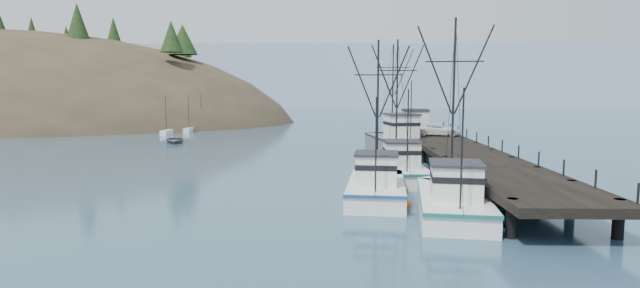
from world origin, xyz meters
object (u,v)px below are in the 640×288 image
at_px(trawler_far, 398,169).
at_px(trawler_mid, 376,186).
at_px(motorboat, 175,143).
at_px(work_vessel, 395,142).
at_px(pier_shed, 415,120).
at_px(trawler_near, 452,199).
at_px(pier, 462,152).
at_px(pickup_truck, 438,130).

bearing_deg(trawler_far, trawler_mid, -107.83).
bearing_deg(trawler_mid, motorboat, 126.54).
bearing_deg(trawler_far, work_vessel, 83.82).
relative_size(trawler_far, motorboat, 2.36).
relative_size(work_vessel, motorboat, 3.06).
relative_size(work_vessel, pier_shed, 4.74).
bearing_deg(pier_shed, trawler_near, -95.13).
distance_m(pier, pickup_truck, 12.30).
distance_m(pier, motorboat, 39.63).
bearing_deg(pickup_truck, pier, -174.17).
distance_m(trawler_far, pier_shed, 22.09).
xyz_separation_m(pier, trawler_far, (-6.19, -3.80, -0.87)).
height_order(trawler_near, pier_shed, trawler_near).
bearing_deg(pickup_truck, work_vessel, 96.82).
xyz_separation_m(trawler_mid, trawler_far, (2.36, 7.32, 0.00)).
relative_size(trawler_near, pier_shed, 3.73).
bearing_deg(trawler_mid, pier_shed, 76.10).
xyz_separation_m(trawler_far, pickup_truck, (6.55, 16.05, 1.88)).
xyz_separation_m(work_vessel, motorboat, (-28.55, 9.57, -1.23)).
distance_m(pier, trawler_far, 7.31).
bearing_deg(pier, pickup_truck, 88.30).
distance_m(trawler_mid, work_vessel, 23.79).
height_order(pickup_truck, motorboat, pickup_truck).
relative_size(trawler_far, pier_shed, 3.66).
height_order(pier, trawler_far, trawler_far).
bearing_deg(trawler_mid, pier, 52.48).
xyz_separation_m(trawler_mid, pickup_truck, (8.91, 23.37, 1.88)).
xyz_separation_m(trawler_far, work_vessel, (1.74, 16.11, 0.41)).
distance_m(trawler_near, work_vessel, 27.33).
bearing_deg(trawler_far, pickup_truck, 67.80).
bearing_deg(pier, trawler_far, -148.43).
distance_m(trawler_mid, motorboat, 41.08).
bearing_deg(pier_shed, pier, -85.36).
relative_size(pier, trawler_near, 3.69).
distance_m(trawler_far, motorboat, 37.13).
bearing_deg(work_vessel, pier_shed, 60.39).
height_order(trawler_near, trawler_mid, trawler_near).
bearing_deg(pier, motorboat, 146.46).
bearing_deg(pickup_truck, motorboat, 81.43).
relative_size(pier, pickup_truck, 8.78).
relative_size(trawler_far, work_vessel, 0.77).
distance_m(work_vessel, pier_shed, 6.48).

